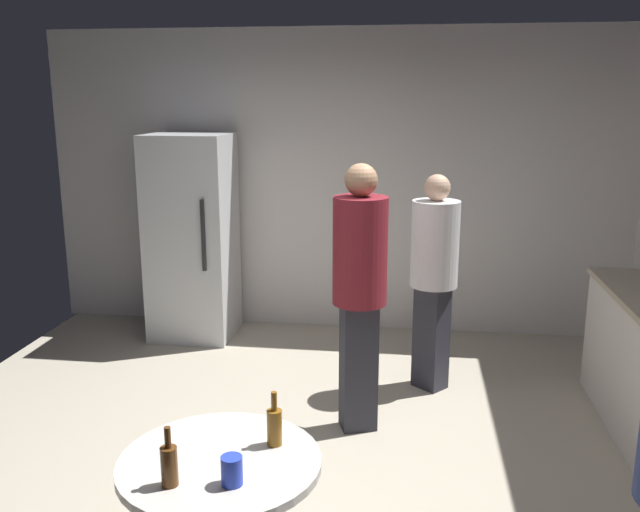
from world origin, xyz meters
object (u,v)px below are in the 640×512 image
at_px(foreground_table, 221,483).
at_px(beer_bottle_amber, 274,426).
at_px(person_in_maroon_shirt, 360,278).
at_px(beer_bottle_brown, 169,464).
at_px(plastic_cup_blue, 232,471).
at_px(refrigerator, 192,237).
at_px(person_in_white_shirt, 434,267).

height_order(foreground_table, beer_bottle_amber, beer_bottle_amber).
height_order(foreground_table, person_in_maroon_shirt, person_in_maroon_shirt).
distance_m(beer_bottle_brown, plastic_cup_blue, 0.23).
distance_m(beer_bottle_amber, beer_bottle_brown, 0.47).
bearing_deg(refrigerator, plastic_cup_blue, -69.64).
bearing_deg(beer_bottle_amber, refrigerator, 113.60).
xyz_separation_m(plastic_cup_blue, person_in_white_shirt, (0.79, 2.61, 0.13)).
xyz_separation_m(refrigerator, beer_bottle_amber, (1.39, -3.18, -0.08)).
xyz_separation_m(beer_bottle_amber, beer_bottle_brown, (-0.32, -0.34, 0.00)).
height_order(refrigerator, person_in_white_shirt, refrigerator).
distance_m(refrigerator, person_in_white_shirt, 2.26).
height_order(foreground_table, plastic_cup_blue, plastic_cup_blue).
distance_m(foreground_table, beer_bottle_brown, 0.30).
relative_size(refrigerator, plastic_cup_blue, 16.36).
relative_size(foreground_table, person_in_white_shirt, 0.50).
distance_m(plastic_cup_blue, person_in_white_shirt, 2.73).
height_order(refrigerator, foreground_table, refrigerator).
relative_size(beer_bottle_amber, plastic_cup_blue, 2.09).
relative_size(beer_bottle_amber, person_in_white_shirt, 0.15).
height_order(foreground_table, person_in_white_shirt, person_in_white_shirt).
distance_m(person_in_maroon_shirt, person_in_white_shirt, 0.86).
bearing_deg(person_in_maroon_shirt, beer_bottle_brown, -34.78).
distance_m(refrigerator, beer_bottle_brown, 3.68).
bearing_deg(person_in_maroon_shirt, person_in_white_shirt, 126.47).
bearing_deg(foreground_table, plastic_cup_blue, -60.16).
distance_m(foreground_table, plastic_cup_blue, 0.25).
relative_size(person_in_maroon_shirt, person_in_white_shirt, 1.09).
xyz_separation_m(refrigerator, person_in_maroon_shirt, (1.60, -1.58, 0.11)).
xyz_separation_m(refrigerator, foreground_table, (1.20, -3.32, -0.27)).
relative_size(beer_bottle_amber, person_in_maroon_shirt, 0.13).
xyz_separation_m(foreground_table, person_in_white_shirt, (0.89, 2.44, 0.29)).
bearing_deg(person_in_maroon_shirt, beer_bottle_amber, -27.06).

